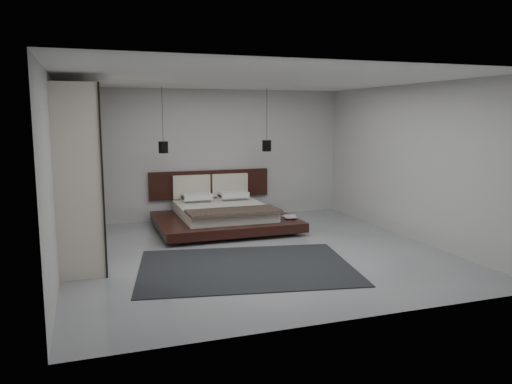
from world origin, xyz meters
name	(u,v)px	position (x,y,z in m)	size (l,w,h in m)	color
floor	(254,252)	(0.00, 0.00, 0.00)	(6.00, 6.00, 0.00)	#93959B
ceiling	(254,80)	(0.00, 0.00, 2.80)	(6.00, 6.00, 0.00)	white
wall_back	(210,154)	(0.00, 3.00, 1.40)	(6.00, 6.00, 0.00)	#B7B7B4
wall_front	(346,196)	(0.00, -3.00, 1.40)	(6.00, 6.00, 0.00)	#B7B7B4
wall_left	(56,175)	(-3.00, 0.00, 1.40)	(6.00, 6.00, 0.00)	#B7B7B4
wall_right	(411,162)	(3.00, 0.00, 1.40)	(6.00, 6.00, 0.00)	#B7B7B4
lattice_screen	(65,166)	(-2.95, 2.45, 1.30)	(0.05, 0.90, 2.60)	black
bed	(223,214)	(-0.02, 1.91, 0.28)	(2.66, 2.34, 1.06)	black
book_lower	(285,217)	(1.07, 1.28, 0.26)	(0.20, 0.27, 0.03)	#99724C
book_upper	(285,217)	(1.05, 1.25, 0.28)	(0.23, 0.31, 0.02)	#99724C
pendant_left	(163,147)	(-1.11, 2.32, 1.62)	(0.19, 0.19, 1.30)	black
pendant_right	(267,146)	(1.07, 2.32, 1.61)	(0.19, 0.19, 1.31)	black
wardrobe	(79,173)	(-2.70, 0.75, 1.34)	(0.64, 2.73, 2.68)	silver
rug	(246,267)	(-0.40, -0.80, 0.01)	(3.14, 2.24, 0.01)	black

